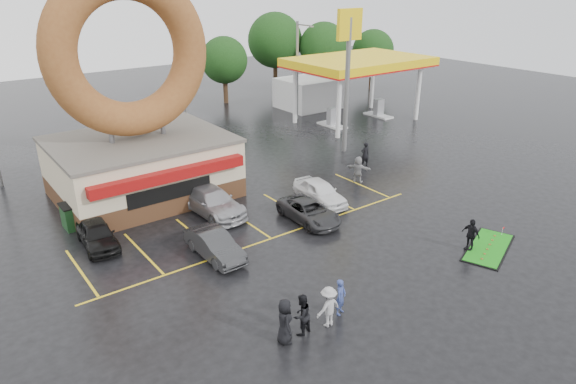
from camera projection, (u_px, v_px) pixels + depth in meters
ground at (312, 266)px, 24.37m from camera, size 120.00×120.00×0.00m
donut_shop at (137, 126)px, 30.57m from camera, size 10.20×8.70×13.50m
gas_station at (337, 77)px, 49.41m from camera, size 12.30×13.65×5.90m
shell_sign at (348, 55)px, 37.52m from camera, size 2.20×0.36×10.60m
streetlight_mid at (184, 86)px, 40.17m from camera, size 0.40×2.21×9.00m
streetlight_right at (298, 69)px, 47.51m from camera, size 0.40×2.21×9.00m
tree_far_a at (324, 47)px, 58.83m from camera, size 5.60×5.60×8.00m
tree_far_b at (373, 51)px, 60.91m from camera, size 4.90×4.90×7.00m
tree_far_c at (275, 40)px, 59.34m from camera, size 6.30×6.30×9.00m
tree_far_d at (224, 60)px, 53.96m from camera, size 4.90×4.90×7.00m
car_black at (97, 234)px, 25.88m from camera, size 1.86×4.00×1.33m
car_dgrey at (215, 245)px, 24.89m from camera, size 1.47×3.97×1.30m
car_silver at (212, 201)px, 29.48m from camera, size 2.34×5.21×1.48m
car_grey at (309, 211)px, 28.59m from camera, size 2.10×4.31×1.18m
car_white at (320, 192)px, 30.86m from camera, size 2.09×4.30×1.41m
person_blue at (341, 297)px, 20.64m from camera, size 0.67×0.57×1.57m
person_blackjkt at (302, 315)px, 19.43m from camera, size 0.95×0.81×1.71m
person_hoodie at (328, 307)px, 19.89m from camera, size 1.14×0.68×1.72m
person_bystander at (285, 321)px, 18.96m from camera, size 0.87×1.05×1.83m
person_cameraman at (471, 235)px, 25.46m from camera, size 0.42×0.99×1.69m
person_walker_near at (358, 169)px, 33.95m from camera, size 1.28×1.69×1.78m
person_walker_far at (365, 154)px, 36.74m from camera, size 0.75×0.58×1.81m
dumpster at (80, 215)px, 28.06m from camera, size 1.82×1.23×1.30m
putting_green at (488, 248)px, 25.91m from camera, size 4.52×3.16×0.52m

